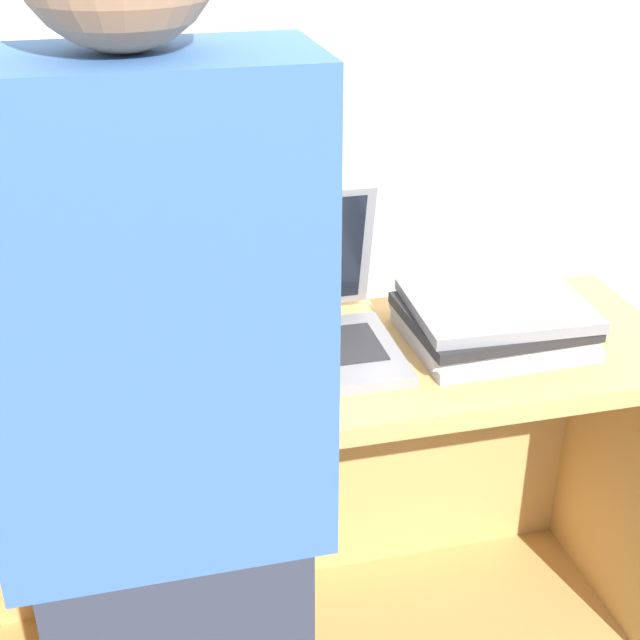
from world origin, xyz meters
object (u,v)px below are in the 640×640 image
laptop_open (304,321)px  laptop_stack_right (493,320)px  laptop_stack_left (112,365)px  person (169,509)px

laptop_open → laptop_stack_right: bearing=-8.9°
laptop_stack_left → laptop_stack_right: (0.71, 0.00, 0.00)m
laptop_open → laptop_stack_left: laptop_open is taller
laptop_stack_right → laptop_open: bearing=171.1°
laptop_stack_left → laptop_stack_right: bearing=0.2°
laptop_open → laptop_stack_right: laptop_open is taller
laptop_open → person: person is taller
laptop_stack_left → person: person is taller
laptop_stack_left → person: size_ratio=0.21×
laptop_open → person: bearing=-120.7°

